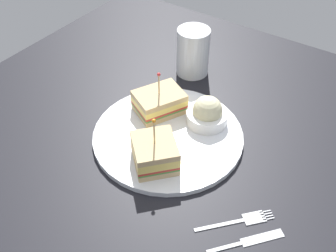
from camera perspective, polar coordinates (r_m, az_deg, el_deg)
The scene contains 8 objects.
ground_plane at distance 79.80cm, azimuth 0.00°, elevation -2.16°, with size 98.65×98.65×2.00cm, color black.
plate at distance 78.72cm, azimuth 0.00°, elevation -1.36°, with size 29.52×29.52×1.08cm, color white.
sandwich_half_front at distance 71.17cm, azimuth -1.89°, elevation -3.85°, with size 11.01×11.05×10.53cm.
sandwich_half_back at distance 82.11cm, azimuth -1.26°, elevation 3.43°, with size 11.81×10.81×9.53cm.
coleslaw_bowl at distance 79.83cm, azimuth 5.61°, elevation 1.81°, with size 8.31×8.31×5.98cm.
drink_glass at distance 93.95cm, azimuth 3.57°, elevation 10.32°, with size 7.55×7.55×11.16cm.
fork at distance 67.55cm, azimuth 10.72°, elevation -13.02°, with size 10.64×9.88×0.35cm.
knife at distance 65.62cm, azimuth 11.64°, elevation -15.73°, with size 10.41×9.00×0.35cm.
Camera 1 is at (-46.98, -31.86, 55.08)cm, focal length 42.70 mm.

